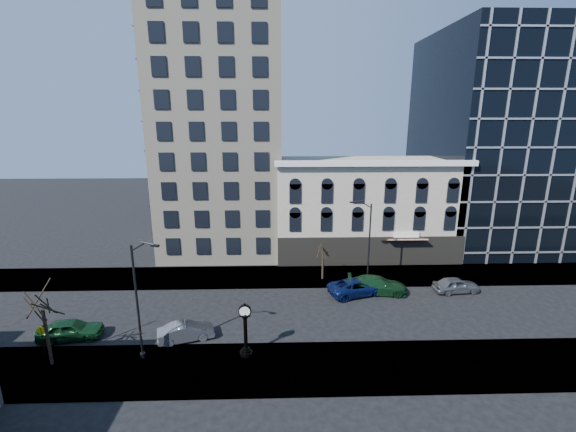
{
  "coord_description": "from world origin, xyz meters",
  "views": [
    {
      "loc": [
        0.99,
        -31.58,
        17.2
      ],
      "look_at": [
        2.0,
        4.0,
        8.0
      ],
      "focal_mm": 24.0,
      "sensor_mm": 36.0,
      "label": 1
    }
  ],
  "objects_px": {
    "car_near_a": "(71,330)",
    "car_near_b": "(186,332)",
    "warning_sign": "(42,335)",
    "street_lamp_near": "(142,270)",
    "street_clock": "(245,332)"
  },
  "relations": [
    {
      "from": "car_near_a",
      "to": "car_near_b",
      "type": "distance_m",
      "value": 9.19
    },
    {
      "from": "street_clock",
      "to": "car_near_b",
      "type": "distance_m",
      "value": 5.58
    },
    {
      "from": "street_lamp_near",
      "to": "car_near_b",
      "type": "bearing_deg",
      "value": 72.18
    },
    {
      "from": "warning_sign",
      "to": "street_lamp_near",
      "type": "bearing_deg",
      "value": -14.54
    },
    {
      "from": "street_lamp_near",
      "to": "car_near_a",
      "type": "height_order",
      "value": "street_lamp_near"
    },
    {
      "from": "street_clock",
      "to": "car_near_a",
      "type": "bearing_deg",
      "value": 166.55
    },
    {
      "from": "street_clock",
      "to": "car_near_b",
      "type": "xyz_separation_m",
      "value": [
        -4.92,
        2.29,
        -1.3
      ]
    },
    {
      "from": "street_clock",
      "to": "street_lamp_near",
      "type": "xyz_separation_m",
      "value": [
        -6.87,
        -0.4,
        5.04
      ]
    },
    {
      "from": "car_near_a",
      "to": "car_near_b",
      "type": "xyz_separation_m",
      "value": [
        9.19,
        -0.39,
        -0.1
      ]
    },
    {
      "from": "car_near_b",
      "to": "street_clock",
      "type": "bearing_deg",
      "value": -132.56
    },
    {
      "from": "warning_sign",
      "to": "car_near_b",
      "type": "relative_size",
      "value": 0.54
    },
    {
      "from": "car_near_b",
      "to": "car_near_a",
      "type": "bearing_deg",
      "value": 69.95
    },
    {
      "from": "street_lamp_near",
      "to": "car_near_a",
      "type": "xyz_separation_m",
      "value": [
        -7.24,
        3.08,
        -6.24
      ]
    },
    {
      "from": "car_near_a",
      "to": "car_near_b",
      "type": "height_order",
      "value": "car_near_a"
    },
    {
      "from": "street_lamp_near",
      "to": "street_clock",
      "type": "bearing_deg",
      "value": 21.44
    }
  ]
}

